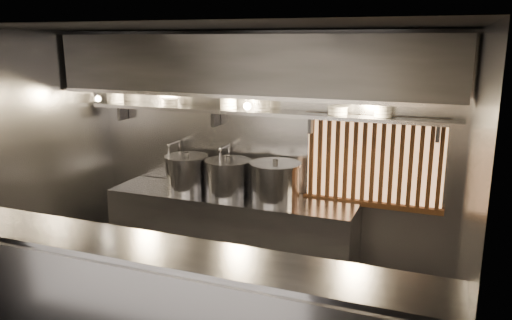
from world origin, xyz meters
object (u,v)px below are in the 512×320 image
Objects in this scene: stock_pot_left at (228,177)px; stock_pot_right at (275,181)px; stock_pot_mid at (187,173)px; pendant_bulb at (247,106)px; heat_lamp at (97,94)px.

stock_pot_right is at bearing 1.41° from stock_pot_left.
pendant_bulb is at bearing 3.19° from stock_pot_mid.
heat_lamp is 0.50× the size of stock_pot_mid.
heat_lamp is 1.87× the size of pendant_bulb.
heat_lamp is 1.86m from stock_pot_left.
stock_pot_right is (1.14, 0.01, 0.01)m from stock_pot_mid.
heat_lamp reaches higher than stock_pot_right.
heat_lamp is at bearing -169.00° from pendant_bulb.
stock_pot_right is (2.15, 0.31, -0.95)m from heat_lamp.
stock_pot_mid is at bearing 179.20° from stock_pot_left.
stock_pot_mid is 1.14m from stock_pot_right.
pendant_bulb is at bearing 173.99° from stock_pot_right.
stock_pot_left is (-0.23, -0.05, -0.85)m from pendant_bulb.
pendant_bulb is (1.80, 0.35, -0.11)m from heat_lamp.
heat_lamp is 1.83m from pendant_bulb.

